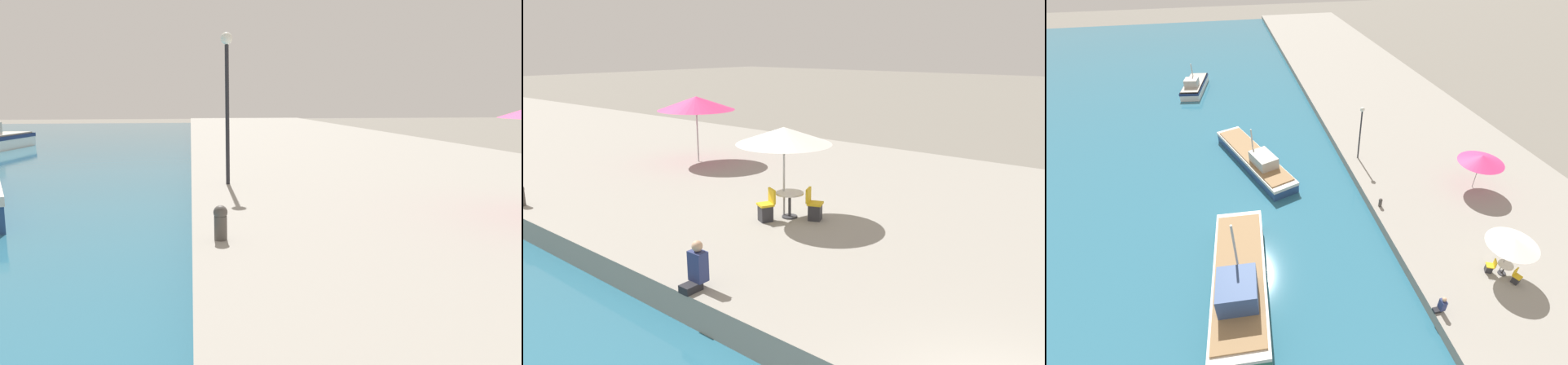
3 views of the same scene
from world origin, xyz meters
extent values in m
cube|color=gray|center=(8.00, 37.00, 0.36)|extent=(16.00, 90.00, 0.72)
cylinder|color=#4C4742|center=(0.53, 14.99, 0.94)|extent=(0.24, 0.24, 0.45)
sphere|color=#4C4742|center=(0.53, 14.99, 1.24)|extent=(0.26, 0.26, 0.26)
cylinder|color=#232328|center=(1.12, 21.35, 2.82)|extent=(0.12, 0.12, 4.20)
sphere|color=white|center=(1.12, 21.35, 5.10)|extent=(0.36, 0.36, 0.36)
camera|label=1|loc=(0.03, 5.83, 3.27)|focal=35.00mm
camera|label=2|loc=(-5.72, -0.76, 5.46)|focal=35.00mm
camera|label=3|loc=(-8.50, -2.09, 16.42)|focal=24.00mm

